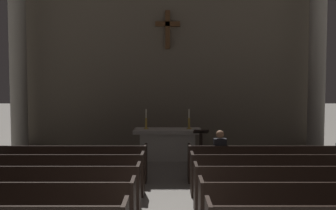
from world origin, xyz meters
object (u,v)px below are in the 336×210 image
Objects in this scene: pew_left_row_4 at (57,174)px; lectern at (201,149)px; column_right_fourth at (318,55)px; pew_right_row_3 at (296,188)px; lone_worshipper at (220,154)px; candlestick_left at (147,123)px; pew_left_row_2 at (15,208)px; column_left_fourth at (19,56)px; altar at (168,143)px; pew_left_row_5 at (70,163)px; pew_right_row_2 at (320,208)px; pew_right_row_5 at (266,163)px; pew_right_row_4 at (279,174)px; candlestick_right at (190,123)px; pew_left_row_3 at (39,188)px.

lectern is at bearing 37.49° from pew_left_row_4.
column_right_fourth is at bearing 28.88° from lectern.
lone_worshipper is (-1.16, 2.29, 0.22)m from pew_right_row_3.
candlestick_left is at bearing 122.55° from pew_right_row_3.
pew_left_row_2 is 6.04× the size of candlestick_left.
pew_right_row_3 is at bearing -38.38° from column_left_fourth.
altar is (5.30, -1.18, -2.94)m from column_left_fourth.
lectern is (3.47, 1.53, 0.07)m from pew_left_row_5.
candlestick_left is 3.41m from lone_worshipper.
pew_right_row_2 is 1.00× the size of pew_right_row_3.
lone_worshipper is at bearing 108.72° from pew_right_row_2.
column_right_fourth is (7.78, 3.92, 3.00)m from pew_left_row_5.
column_right_fourth reaches higher than pew_right_row_5.
lone_worshipper is (-3.98, -3.88, -2.78)m from column_right_fourth.
pew_left_row_2 and pew_left_row_5 have the same top height.
pew_right_row_3 is 1.00× the size of pew_right_row_4.
column_right_fourth is 5.39× the size of lone_worshipper.
candlestick_right reaches higher than lectern.
column_left_fourth is at bearing 180.00° from column_right_fourth.
altar is at bearing 116.47° from pew_right_row_3.
pew_right_row_4 and pew_right_row_5 have the same top height.
candlestick_left is 1.40m from candlestick_right.
pew_right_row_5 is at bearing -47.77° from altar.
lone_worshipper reaches higher than lectern.
candlestick_right is (-1.78, 4.98, 0.74)m from pew_right_row_3.
altar is at bearing 47.77° from pew_left_row_5.
altar is (-2.48, 6.11, 0.06)m from pew_right_row_2.
pew_left_row_3 is 1.78× the size of altar.
pew_right_row_4 is at bearing 12.77° from pew_left_row_3.
column_right_fourth is at bearing 12.56° from altar.
pew_left_row_5 is at bearing -139.33° from candlestick_right.
candlestick_left reaches higher than pew_right_row_2.
pew_right_row_3 is 10.37m from column_left_fourth.
pew_left_row_4 is 1.00× the size of pew_right_row_2.
column_left_fourth and column_right_fourth have the same top height.
pew_right_row_4 is at bearing -60.63° from lectern.
candlestick_left is at bearing 180.00° from candlestick_right.
lone_worshipper is (3.81, 3.41, 0.22)m from pew_left_row_2.
pew_left_row_3 is at bearing 167.23° from pew_right_row_2.
pew_left_row_3 and pew_left_row_5 have the same top height.
altar is at bearing -0.00° from candlestick_left.
pew_left_row_2 is 6.00m from pew_right_row_5.
column_right_fourth reaches higher than pew_left_row_4.
column_right_fourth is at bearing 0.00° from column_left_fourth.
candlestick_left is (-3.18, 6.11, 0.74)m from pew_right_row_2.
pew_left_row_3 is at bearing -90.00° from pew_left_row_5.
pew_left_row_3 is 1.00× the size of pew_left_row_5.
altar is at bearing -12.56° from column_left_fourth.
pew_right_row_5 is 3.39× the size of lectern.
candlestick_left reaches higher than pew_left_row_4.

